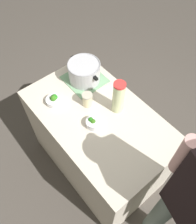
% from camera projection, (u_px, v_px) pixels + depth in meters
% --- Properties ---
extents(ground_plane, '(8.00, 8.00, 0.00)m').
position_uv_depth(ground_plane, '(98.00, 162.00, 2.62)').
color(ground_plane, '#4E4740').
extents(counter_slab, '(1.26, 0.76, 0.91)m').
position_uv_depth(counter_slab, '(98.00, 142.00, 2.25)').
color(counter_slab, beige).
rests_on(counter_slab, ground_plane).
extents(dish_cloth, '(0.33, 0.32, 0.01)m').
position_uv_depth(dish_cloth, '(85.00, 79.00, 2.10)').
color(dish_cloth, '#7AAA7D').
rests_on(dish_cloth, counter_slab).
extents(cooking_pot, '(0.35, 0.28, 0.18)m').
position_uv_depth(cooking_pot, '(84.00, 71.00, 2.02)').
color(cooking_pot, '#B7B7BC').
rests_on(cooking_pot, dish_cloth).
extents(lemonade_pitcher, '(0.09, 0.09, 0.30)m').
position_uv_depth(lemonade_pitcher, '(118.00, 97.00, 1.79)').
color(lemonade_pitcher, beige).
rests_on(lemonade_pitcher, counter_slab).
extents(mason_jar, '(0.09, 0.09, 0.12)m').
position_uv_depth(mason_jar, '(87.00, 99.00, 1.89)').
color(mason_jar, beige).
rests_on(mason_jar, counter_slab).
extents(broccoli_bowl_front, '(0.11, 0.11, 0.08)m').
position_uv_depth(broccoli_bowl_front, '(93.00, 123.00, 1.80)').
color(broccoli_bowl_front, silver).
rests_on(broccoli_bowl_front, counter_slab).
extents(broccoli_bowl_center, '(0.13, 0.13, 0.08)m').
position_uv_depth(broccoli_bowl_center, '(54.00, 100.00, 1.93)').
color(broccoli_bowl_center, silver).
rests_on(broccoli_bowl_center, counter_slab).
extents(person_cook, '(0.50, 0.29, 1.74)m').
position_uv_depth(person_cook, '(190.00, 210.00, 1.42)').
color(person_cook, slate).
rests_on(person_cook, ground_plane).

